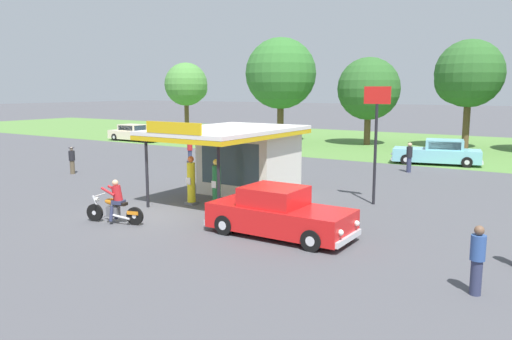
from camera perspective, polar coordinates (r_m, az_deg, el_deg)
ground_plane at (r=19.80m, az=-11.43°, el=-4.94°), size 300.00×300.00×0.00m
grass_verge_strip at (r=45.98m, az=15.58°, el=2.82°), size 120.00×24.00×0.01m
service_station_kiosk at (r=22.91m, az=-1.35°, el=1.73°), size 4.50×6.94×3.53m
gas_pump_nearside at (r=21.12m, az=-7.31°, el=-1.38°), size 0.44×0.44×2.02m
gas_pump_offside at (r=20.31m, az=-4.47°, el=-1.79°), size 0.44×0.44×2.00m
motorcycle_with_rider at (r=18.73m, az=-15.57°, el=-3.84°), size 2.25×0.83×1.58m
featured_classic_sedan at (r=16.53m, az=2.60°, el=-4.97°), size 4.93×2.03×1.61m
parked_car_back_row_centre at (r=37.17m, az=-0.89°, el=2.77°), size 5.18×2.85×1.42m
parked_car_back_row_far_left at (r=34.32m, az=19.79°, el=1.81°), size 5.73×3.03×1.59m
parked_car_second_row_spare at (r=48.49m, az=-13.46°, el=4.02°), size 5.62×2.08×1.52m
bystander_standing_back_lot at (r=12.88m, az=23.64°, el=-9.12°), size 0.34×0.34×1.66m
bystander_leaning_by_kiosk at (r=33.11m, az=-7.45°, el=2.30°), size 0.36×0.36×1.64m
bystander_chatting_near_pumps at (r=30.38m, az=-20.00°, el=1.09°), size 0.34×0.34×1.52m
bystander_admiring_sedan at (r=30.38m, az=16.86°, el=1.45°), size 0.34×0.34×1.72m
tree_oak_far_right at (r=44.64m, az=12.56°, el=8.90°), size 5.31×5.31×7.45m
tree_oak_centre at (r=57.18m, az=-7.71°, el=9.45°), size 4.72×4.72×7.67m
tree_oak_distant_spare at (r=44.17m, az=22.60°, el=9.77°), size 5.51×5.42×8.63m
tree_oak_far_left at (r=46.26m, az=2.80°, el=10.78°), size 6.35×6.35×9.33m
roadside_pole_sign at (r=21.22m, az=13.38°, el=4.97°), size 1.10×0.12×4.85m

